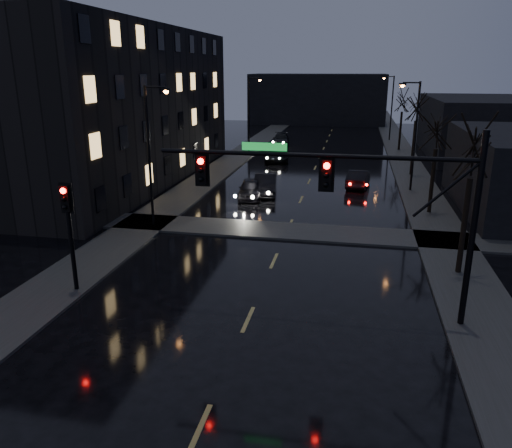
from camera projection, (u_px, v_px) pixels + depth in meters
The scene contains 21 objects.
sidewalk_left at pixel (219, 170), 45.26m from camera, with size 3.00×140.00×0.12m, color #2D2D2B.
sidewalk_right at pixel (413, 177), 42.11m from camera, with size 3.00×140.00×0.12m, color #2D2D2B.
sidewalk_cross at pixel (287, 231), 28.24m from camera, with size 40.00×3.00×0.12m, color #2D2D2B.
apartment_block at pixel (105, 105), 40.29m from camera, with size 12.00×30.00×12.00m, color black.
commercial_right_far at pixel (488, 127), 51.84m from camera, with size 12.00×18.00×6.00m, color black.
far_block at pixel (318, 99), 83.33m from camera, with size 22.00×10.00×8.00m, color black.
signal_mast at pixel (362, 190), 17.19m from camera, with size 11.11×0.41×7.00m.
signal_pole_left at pixel (69, 222), 19.85m from camera, with size 0.35×0.41×4.53m.
tree_near at pixel (476, 135), 20.63m from camera, with size 3.52×3.52×8.08m.
tree_mid_a at pixel (439, 121), 30.11m from camera, with size 3.30×3.30×7.58m.
tree_mid_b at pixel (418, 97), 41.11m from camera, with size 3.74×3.74×8.59m.
tree_far at pixel (403, 95), 54.39m from camera, with size 3.43×3.43×7.88m.
streetlight_l_near at pixel (152, 145), 27.77m from camera, with size 1.53×0.28×8.00m.
streetlight_l_far at pixel (251, 109), 53.05m from camera, with size 1.53×0.28×8.00m.
streetlight_r_mid at pixel (413, 127), 36.20m from camera, with size 1.53×0.28×8.00m.
streetlight_r_far at pixel (390, 103), 62.41m from camera, with size 1.53×0.28×8.00m.
oncoming_car_a at pixel (250, 189), 35.49m from camera, with size 1.60×3.97×1.35m, color black.
oncoming_car_b at pixel (265, 184), 36.54m from camera, with size 1.55×4.44×1.46m, color black.
oncoming_car_c at pixel (277, 154), 49.68m from camera, with size 2.30×4.98×1.39m, color black.
oncoming_car_d at pixel (281, 139), 60.11m from camera, with size 1.89×4.64×1.35m, color black.
lead_car at pixel (358, 178), 38.77m from camera, with size 1.44×4.14×1.36m, color black.
Camera 1 is at (3.50, -8.16, 8.87)m, focal length 35.00 mm.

